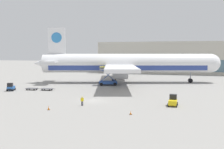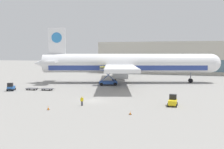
# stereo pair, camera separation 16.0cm
# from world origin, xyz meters

# --- Properties ---
(ground_plane) EXTENTS (400.00, 400.00, 0.00)m
(ground_plane) POSITION_xyz_m (0.00, 0.00, 0.00)
(ground_plane) COLOR gray
(terminal_building) EXTENTS (90.00, 18.20, 14.00)m
(terminal_building) POSITION_xyz_m (25.94, 71.56, 6.99)
(terminal_building) COLOR #BCB7A8
(terminal_building) RESTS_ON ground_plane
(airplane_main) EXTENTS (56.93, 48.46, 17.00)m
(airplane_main) POSITION_xyz_m (0.11, 30.18, 5.84)
(airplane_main) COLOR white
(airplane_main) RESTS_ON ground_plane
(scissor_lift_loader) EXTENTS (5.79, 4.47, 5.31)m
(scissor_lift_loader) POSITION_xyz_m (-3.33, 23.13, 2.03)
(scissor_lift_loader) COLOR #284C99
(scissor_lift_loader) RESTS_ON ground_plane
(baggage_tug_foreground) EXTENTS (1.78, 2.54, 2.00)m
(baggage_tug_foreground) POSITION_xyz_m (15.20, -0.79, 0.88)
(baggage_tug_foreground) COLOR yellow
(baggage_tug_foreground) RESTS_ON ground_plane
(baggage_tug_mid) EXTENTS (2.30, 2.77, 2.00)m
(baggage_tug_mid) POSITION_xyz_m (-23.85, 6.97, 0.88)
(baggage_tug_mid) COLOR #2D66B7
(baggage_tug_mid) RESTS_ON ground_plane
(baggage_dolly_lead) EXTENTS (3.74, 1.66, 0.48)m
(baggage_dolly_lead) POSITION_xyz_m (-19.53, 9.39, 0.39)
(baggage_dolly_lead) COLOR #56565B
(baggage_dolly_lead) RESTS_ON ground_plane
(baggage_dolly_second) EXTENTS (3.74, 1.66, 0.48)m
(baggage_dolly_second) POSITION_xyz_m (-15.49, 9.77, 0.39)
(baggage_dolly_second) COLOR #56565B
(baggage_dolly_second) RESTS_ON ground_plane
(ground_crew_near) EXTENTS (0.48, 0.39, 1.70)m
(ground_crew_near) POSITION_xyz_m (-0.44, -4.78, 0.99)
(ground_crew_near) COLOR black
(ground_crew_near) RESTS_ON ground_plane
(traffic_cone_near) EXTENTS (0.40, 0.40, 0.70)m
(traffic_cone_near) POSITION_xyz_m (-4.68, -9.16, 0.34)
(traffic_cone_near) COLOR black
(traffic_cone_near) RESTS_ON ground_plane
(traffic_cone_far) EXTENTS (0.40, 0.40, 0.56)m
(traffic_cone_far) POSITION_xyz_m (9.04, -8.81, 0.27)
(traffic_cone_far) COLOR black
(traffic_cone_far) RESTS_ON ground_plane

